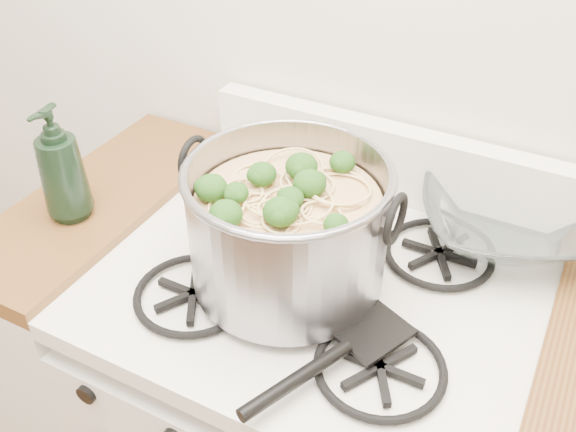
{
  "coord_description": "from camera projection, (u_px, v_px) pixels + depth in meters",
  "views": [
    {
      "loc": [
        0.34,
        0.49,
        1.68
      ],
      "look_at": [
        -0.04,
        1.22,
        1.05
      ],
      "focal_mm": 40.0,
      "sensor_mm": 36.0,
      "label": 1
    }
  ],
  "objects": [
    {
      "name": "spatula",
      "position": [
        373.0,
        329.0,
        1.0
      ],
      "size": [
        0.39,
        0.4,
        0.02
      ],
      "primitive_type": null,
      "rotation": [
        0.0,
        0.0,
        -0.41
      ],
      "color": "black",
      "rests_on": "gas_range"
    },
    {
      "name": "stock_pot",
      "position": [
        288.0,
        229.0,
        1.05
      ],
      "size": [
        0.37,
        0.34,
        0.23
      ],
      "color": "gray",
      "rests_on": "gas_range"
    },
    {
      "name": "counter_left",
      "position": [
        132.0,
        344.0,
        1.6
      ],
      "size": [
        0.25,
        0.65,
        0.92
      ],
      "color": "silver",
      "rests_on": "ground"
    },
    {
      "name": "bottle",
      "position": [
        60.0,
        164.0,
        1.19
      ],
      "size": [
        0.1,
        0.1,
        0.23
      ],
      "primitive_type": "imported",
      "rotation": [
        0.0,
        0.0,
        0.07
      ],
      "color": "black",
      "rests_on": "counter_left"
    },
    {
      "name": "glass_bowl",
      "position": [
        503.0,
        229.0,
        1.19
      ],
      "size": [
        0.16,
        0.16,
        0.03
      ],
      "primitive_type": "imported",
      "rotation": [
        0.0,
        0.0,
        0.41
      ],
      "color": "white",
      "rests_on": "gas_range"
    }
  ]
}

